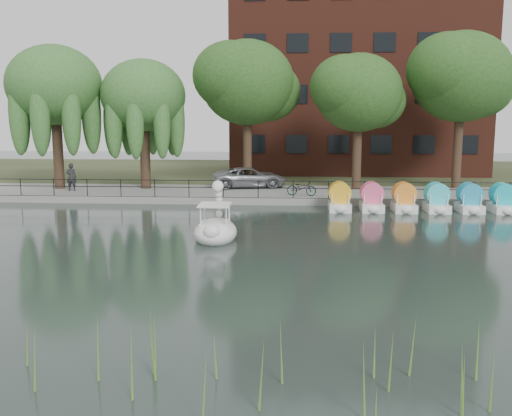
# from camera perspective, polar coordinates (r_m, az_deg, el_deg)

# --- Properties ---
(ground_plane) EXTENTS (120.00, 120.00, 0.00)m
(ground_plane) POSITION_cam_1_polar(r_m,az_deg,el_deg) (19.74, -2.24, -5.59)
(ground_plane) COLOR #303D3A
(promenade) EXTENTS (40.00, 6.00, 0.40)m
(promenade) POSITION_cam_1_polar(r_m,az_deg,el_deg) (35.37, 0.50, 1.38)
(promenade) COLOR gray
(promenade) RESTS_ON ground_plane
(kerb) EXTENTS (40.00, 0.25, 0.40)m
(kerb) POSITION_cam_1_polar(r_m,az_deg,el_deg) (32.45, 0.19, 0.67)
(kerb) COLOR gray
(kerb) RESTS_ON ground_plane
(land_strip) EXTENTS (60.00, 22.00, 0.36)m
(land_strip) POSITION_cam_1_polar(r_m,az_deg,el_deg) (49.26, 1.46, 3.59)
(land_strip) COLOR #47512D
(land_strip) RESTS_ON ground_plane
(railing) EXTENTS (32.00, 0.05, 1.00)m
(railing) POSITION_cam_1_polar(r_m,az_deg,el_deg) (32.52, 0.22, 2.37)
(railing) COLOR black
(railing) RESTS_ON promenade
(apartment_building) EXTENTS (20.00, 10.07, 18.00)m
(apartment_building) POSITION_cam_1_polar(r_m,az_deg,el_deg) (49.38, 9.90, 14.15)
(apartment_building) COLOR #4C1E16
(apartment_building) RESTS_ON land_strip
(willow_left) EXTENTS (5.88, 5.88, 9.01)m
(willow_left) POSITION_cam_1_polar(r_m,az_deg,el_deg) (38.57, -19.51, 11.45)
(willow_left) COLOR #473323
(willow_left) RESTS_ON promenade
(willow_mid) EXTENTS (5.32, 5.32, 8.15)m
(willow_mid) POSITION_cam_1_polar(r_m,az_deg,el_deg) (37.24, -11.21, 10.94)
(willow_mid) COLOR #473323
(willow_mid) RESTS_ON promenade
(broadleaf_center) EXTENTS (6.00, 6.00, 9.25)m
(broadleaf_center) POSITION_cam_1_polar(r_m,az_deg,el_deg) (37.15, -0.88, 12.37)
(broadleaf_center) COLOR #473323
(broadleaf_center) RESTS_ON promenade
(broadleaf_right) EXTENTS (5.40, 5.40, 8.32)m
(broadleaf_right) POSITION_cam_1_polar(r_m,az_deg,el_deg) (36.71, 10.23, 11.21)
(broadleaf_right) COLOR #473323
(broadleaf_right) RESTS_ON promenade
(broadleaf_far) EXTENTS (6.30, 6.30, 9.71)m
(broadleaf_far) POSITION_cam_1_polar(r_m,az_deg,el_deg) (38.97, 19.87, 12.18)
(broadleaf_far) COLOR #473323
(broadleaf_far) RESTS_ON promenade
(minivan) EXTENTS (3.48, 5.81, 1.51)m
(minivan) POSITION_cam_1_polar(r_m,az_deg,el_deg) (37.01, -0.62, 3.23)
(minivan) COLOR gray
(minivan) RESTS_ON promenade
(bicycle) EXTENTS (0.92, 1.80, 1.00)m
(bicycle) POSITION_cam_1_polar(r_m,az_deg,el_deg) (33.39, 4.58, 2.09)
(bicycle) COLOR gray
(bicycle) RESTS_ON promenade
(pedestrian) EXTENTS (0.75, 0.54, 1.98)m
(pedestrian) POSITION_cam_1_polar(r_m,az_deg,el_deg) (37.13, -17.99, 3.15)
(pedestrian) COLOR black
(pedestrian) RESTS_ON promenade
(swan_boat) EXTENTS (1.78, 2.90, 2.35)m
(swan_boat) POSITION_cam_1_polar(r_m,az_deg,el_deg) (23.43, -4.06, -1.93)
(swan_boat) COLOR white
(swan_boat) RESTS_ON ground_plane
(pedal_boat_row) EXTENTS (9.65, 1.70, 1.40)m
(pedal_boat_row) POSITION_cam_1_polar(r_m,az_deg,el_deg) (31.40, 16.11, 0.76)
(pedal_boat_row) COLOR white
(pedal_boat_row) RESTS_ON ground_plane
(reed_bank) EXTENTS (24.00, 2.40, 1.20)m
(reed_bank) POSITION_cam_1_polar(r_m,az_deg,el_deg) (10.47, 3.35, -15.97)
(reed_bank) COLOR #669938
(reed_bank) RESTS_ON ground_plane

